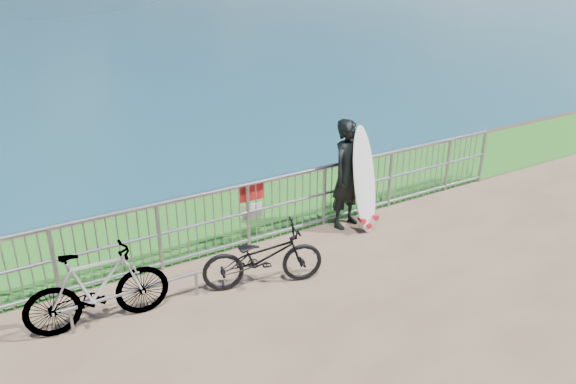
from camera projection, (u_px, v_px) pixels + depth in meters
grass_strip at (246, 213)px, 10.47m from camera, size 120.00×120.00×0.00m
railing at (275, 207)px, 9.38m from camera, size 10.06×0.10×1.13m
surfer at (348, 174)px, 9.69m from camera, size 0.81×0.64×1.95m
surfboard at (365, 184)px, 9.56m from camera, size 0.54×0.49×1.88m
bicycle_near at (263, 257)px, 8.09m from camera, size 1.87×1.10×0.93m
bicycle_far at (97, 288)px, 7.19m from camera, size 1.87×0.66×1.10m
bike_rack at (136, 293)px, 7.49m from camera, size 1.90×0.05×0.39m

